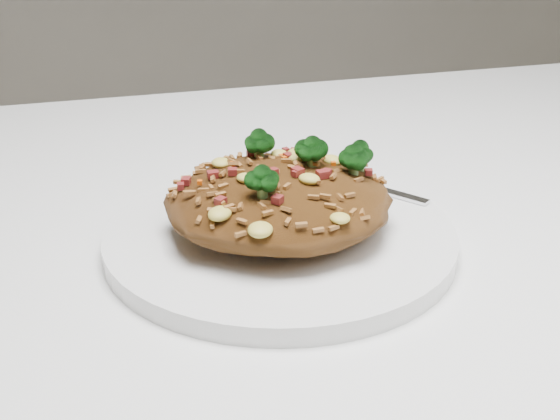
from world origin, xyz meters
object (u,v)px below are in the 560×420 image
at_px(plate, 280,238).
at_px(fork, 346,180).
at_px(dining_table, 218,364).
at_px(fried_rice, 281,191).

bearing_deg(plate, fork, 42.57).
bearing_deg(fork, dining_table, -98.01).
bearing_deg(dining_table, fried_rice, 5.91).
relative_size(plate, fork, 1.83).
bearing_deg(plate, fried_rice, 14.22).
bearing_deg(fork, fried_rice, -85.62).
height_order(plate, fork, fork).
xyz_separation_m(dining_table, fork, (0.12, 0.07, 0.11)).
xyz_separation_m(plate, fried_rice, (0.00, 0.00, 0.04)).
distance_m(plate, fork, 0.10).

